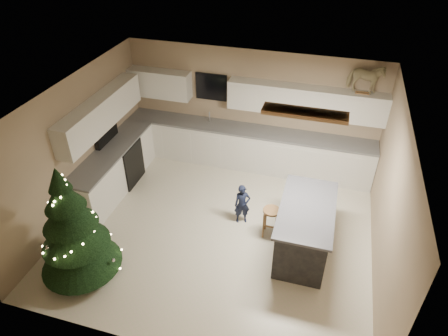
# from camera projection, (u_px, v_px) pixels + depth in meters

# --- Properties ---
(ground_plane) EXTENTS (5.50, 5.50, 0.00)m
(ground_plane) POSITION_uv_depth(u_px,v_px,m) (219.00, 228.00, 7.49)
(ground_plane) COLOR beige
(room_shell) EXTENTS (5.52, 5.02, 2.61)m
(room_shell) POSITION_uv_depth(u_px,v_px,m) (219.00, 150.00, 6.48)
(room_shell) COLOR tan
(room_shell) RESTS_ON ground_plane
(cabinetry) EXTENTS (5.50, 3.20, 2.00)m
(cabinetry) POSITION_uv_depth(u_px,v_px,m) (200.00, 143.00, 8.56)
(cabinetry) COLOR silver
(cabinetry) RESTS_ON ground_plane
(island) EXTENTS (0.90, 1.70, 0.95)m
(island) POSITION_uv_depth(u_px,v_px,m) (304.00, 229.00, 6.79)
(island) COLOR black
(island) RESTS_ON ground_plane
(bar_stool) EXTENTS (0.31, 0.31, 0.59)m
(bar_stool) POSITION_uv_depth(u_px,v_px,m) (271.00, 216.00, 7.11)
(bar_stool) COLOR brown
(bar_stool) RESTS_ON ground_plane
(christmas_tree) EXTENTS (1.32, 1.28, 2.11)m
(christmas_tree) POSITION_uv_depth(u_px,v_px,m) (74.00, 234.00, 6.15)
(christmas_tree) COLOR #3F2816
(christmas_tree) RESTS_ON ground_plane
(toddler) EXTENTS (0.35, 0.30, 0.82)m
(toddler) POSITION_uv_depth(u_px,v_px,m) (242.00, 204.00, 7.42)
(toddler) COLOR black
(toddler) RESTS_ON ground_plane
(rocking_horse) EXTENTS (0.70, 0.36, 0.59)m
(rocking_horse) POSITION_uv_depth(u_px,v_px,m) (365.00, 78.00, 7.49)
(rocking_horse) COLOR brown
(rocking_horse) RESTS_ON cabinetry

